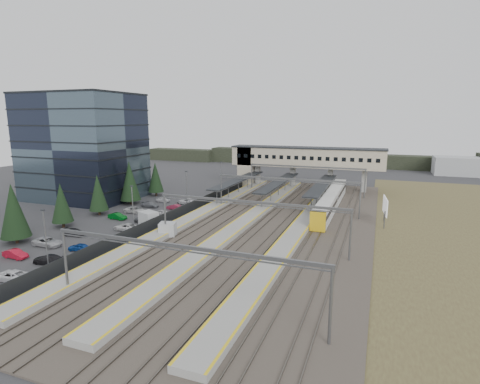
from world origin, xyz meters
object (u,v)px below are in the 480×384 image
at_px(train, 331,200).
at_px(relay_cabin_near, 149,219).
at_px(footbridge, 296,159).
at_px(relay_cabin_far, 168,230).
at_px(office_building, 83,147).
at_px(billboard, 385,207).

bearing_deg(train, relay_cabin_near, -139.75).
distance_m(footbridge, train, 25.18).
bearing_deg(footbridge, train, -59.79).
relative_size(relay_cabin_far, train, 0.08).
relative_size(relay_cabin_near, train, 0.10).
xyz_separation_m(office_building, relay_cabin_near, (27.57, -15.19, -10.89)).
height_order(relay_cabin_far, billboard, billboard).
relative_size(office_building, footbridge, 0.60).
height_order(relay_cabin_far, footbridge, footbridge).
bearing_deg(train, office_building, -171.00).
bearing_deg(train, footbridge, 120.21).
relative_size(relay_cabin_near, footbridge, 0.09).
bearing_deg(footbridge, relay_cabin_near, -109.65).
xyz_separation_m(relay_cabin_far, train, (22.10, 28.12, 0.71)).
xyz_separation_m(relay_cabin_near, billboard, (38.78, 15.31, 2.04)).
height_order(relay_cabin_near, train, train).
distance_m(train, billboard, 13.63).
relative_size(footbridge, train, 1.12).
bearing_deg(relay_cabin_near, billboard, 21.55).
distance_m(relay_cabin_far, billboard, 37.85).
xyz_separation_m(relay_cabin_near, relay_cabin_far, (6.33, -4.05, -0.14)).
relative_size(office_building, billboard, 4.14).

